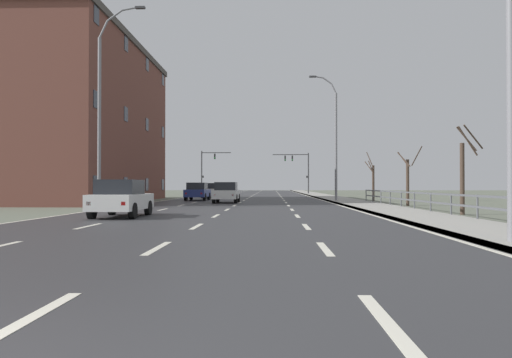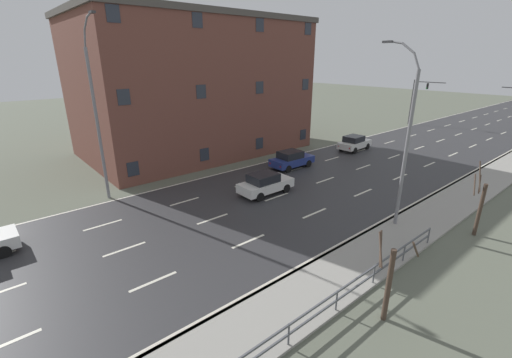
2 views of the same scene
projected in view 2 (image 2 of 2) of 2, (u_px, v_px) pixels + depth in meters
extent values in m
cube|color=#5B6051|center=(380.00, 162.00, 32.24)|extent=(160.00, 160.00, 0.12)
cube|color=#303033|center=(435.00, 142.00, 39.51)|extent=(14.00, 120.00, 0.02)
cube|color=beige|center=(103.00, 225.00, 19.92)|extent=(0.16, 2.20, 0.01)
cube|color=beige|center=(185.00, 201.00, 23.20)|extent=(0.16, 2.20, 0.01)
cube|color=beige|center=(246.00, 184.00, 26.47)|extent=(0.16, 2.20, 0.01)
cube|color=beige|center=(294.00, 170.00, 29.75)|extent=(0.16, 2.20, 0.01)
cube|color=beige|center=(332.00, 159.00, 33.03)|extent=(0.16, 2.20, 0.01)
cube|color=beige|center=(363.00, 150.00, 36.31)|extent=(0.16, 2.20, 0.01)
cube|color=beige|center=(390.00, 142.00, 39.59)|extent=(0.16, 2.20, 0.01)
cube|color=beige|center=(412.00, 136.00, 42.87)|extent=(0.16, 2.20, 0.01)
cube|color=beige|center=(431.00, 130.00, 46.15)|extent=(0.16, 2.20, 0.01)
cube|color=beige|center=(447.00, 125.00, 49.43)|extent=(0.16, 2.20, 0.01)
cube|color=beige|center=(462.00, 121.00, 52.71)|extent=(0.16, 2.20, 0.01)
cube|color=beige|center=(475.00, 117.00, 55.99)|extent=(0.16, 2.20, 0.01)
cube|color=beige|center=(486.00, 114.00, 59.26)|extent=(0.16, 2.20, 0.01)
cube|color=beige|center=(496.00, 111.00, 62.54)|extent=(0.16, 2.20, 0.01)
cube|color=beige|center=(505.00, 109.00, 65.82)|extent=(0.16, 2.20, 0.01)
cube|color=beige|center=(125.00, 249.00, 17.40)|extent=(0.16, 2.20, 0.01)
cube|color=beige|center=(213.00, 219.00, 20.68)|extent=(0.16, 2.20, 0.01)
cube|color=beige|center=(277.00, 197.00, 23.96)|extent=(0.16, 2.20, 0.01)
cube|color=beige|center=(325.00, 180.00, 27.24)|extent=(0.16, 2.20, 0.01)
cube|color=beige|center=(363.00, 167.00, 30.52)|extent=(0.16, 2.20, 0.01)
cube|color=beige|center=(394.00, 156.00, 33.79)|extent=(0.16, 2.20, 0.01)
cube|color=beige|center=(419.00, 148.00, 37.07)|extent=(0.16, 2.20, 0.01)
cube|color=beige|center=(440.00, 140.00, 40.35)|extent=(0.16, 2.20, 0.01)
cube|color=beige|center=(458.00, 134.00, 43.63)|extent=(0.16, 2.20, 0.01)
cube|color=beige|center=(474.00, 129.00, 46.91)|extent=(0.16, 2.20, 0.01)
cube|color=beige|center=(487.00, 124.00, 50.19)|extent=(0.16, 2.20, 0.01)
cube|color=beige|center=(499.00, 120.00, 53.47)|extent=(0.16, 2.20, 0.01)
cube|color=beige|center=(510.00, 117.00, 56.75)|extent=(0.16, 2.20, 0.01)
cube|color=beige|center=(5.00, 345.00, 11.60)|extent=(0.16, 2.20, 0.01)
cube|color=beige|center=(154.00, 282.00, 14.88)|extent=(0.16, 2.20, 0.01)
cube|color=beige|center=(249.00, 241.00, 18.16)|extent=(0.16, 2.20, 0.01)
cube|color=beige|center=(315.00, 213.00, 21.44)|extent=(0.16, 2.20, 0.01)
cube|color=beige|center=(363.00, 193.00, 24.72)|extent=(0.16, 2.20, 0.01)
cube|color=beige|center=(400.00, 177.00, 28.00)|extent=(0.16, 2.20, 0.01)
cube|color=beige|center=(429.00, 164.00, 31.28)|extent=(0.16, 2.20, 0.01)
cube|color=beige|center=(453.00, 154.00, 34.56)|extent=(0.16, 2.20, 0.01)
cube|color=beige|center=(473.00, 146.00, 37.84)|extent=(0.16, 2.20, 0.01)
cube|color=beige|center=(489.00, 139.00, 41.11)|extent=(0.16, 2.20, 0.01)
cube|color=beige|center=(503.00, 133.00, 44.39)|extent=(0.16, 2.20, 0.01)
cube|color=beige|center=(504.00, 154.00, 34.58)|extent=(0.16, 120.00, 0.01)
cube|color=beige|center=(382.00, 133.00, 44.43)|extent=(0.16, 120.00, 0.01)
cube|color=slate|center=(507.00, 154.00, 34.40)|extent=(0.16, 120.00, 0.12)
cylinder|color=#515459|center=(289.00, 336.00, 11.37)|extent=(0.07, 0.07, 1.00)
cylinder|color=#515459|center=(336.00, 302.00, 12.95)|extent=(0.07, 0.07, 1.00)
cylinder|color=#515459|center=(374.00, 275.00, 14.54)|extent=(0.07, 0.07, 1.00)
cylinder|color=#515459|center=(404.00, 254.00, 16.12)|extent=(0.07, 0.07, 1.00)
cylinder|color=#515459|center=(429.00, 236.00, 17.70)|extent=(0.07, 0.07, 1.00)
cylinder|color=slate|center=(406.00, 153.00, 18.48)|extent=(0.20, 0.20, 8.79)
cylinder|color=slate|center=(417.00, 61.00, 17.00)|extent=(0.45, 0.11, 0.81)
cylinder|color=slate|center=(408.00, 48.00, 17.16)|extent=(0.75, 0.11, 0.57)
cylinder|color=slate|center=(395.00, 42.00, 17.60)|extent=(0.85, 0.11, 0.25)
cube|color=#333335|center=(388.00, 42.00, 17.89)|extent=(0.56, 0.24, 0.12)
cylinder|color=slate|center=(98.00, 128.00, 22.21)|extent=(0.20, 0.20, 9.94)
cylinder|color=slate|center=(85.00, 38.00, 20.20)|extent=(0.55, 0.11, 1.02)
cylinder|color=slate|center=(86.00, 23.00, 19.46)|extent=(0.94, 0.11, 0.70)
cylinder|color=slate|center=(89.00, 14.00, 18.63)|extent=(1.07, 0.11, 0.29)
cube|color=#333335|center=(92.00, 12.00, 18.24)|extent=(0.56, 0.24, 0.12)
cylinder|color=#38383A|center=(411.00, 102.00, 49.64)|extent=(0.18, 0.18, 6.39)
cylinder|color=#38383A|center=(430.00, 82.00, 47.09)|extent=(4.32, 0.12, 0.12)
cube|color=black|center=(427.00, 86.00, 47.43)|extent=(0.20, 0.28, 0.80)
sphere|color=#2D2D2D|center=(427.00, 84.00, 47.25)|extent=(0.14, 0.14, 0.14)
sphere|color=#2D2D2D|center=(427.00, 86.00, 47.34)|extent=(0.14, 0.14, 0.14)
sphere|color=green|center=(427.00, 88.00, 47.43)|extent=(0.14, 0.14, 0.14)
cube|color=black|center=(412.00, 106.00, 49.65)|extent=(0.18, 0.12, 0.32)
cube|color=silver|center=(355.00, 144.00, 36.08)|extent=(1.99, 4.19, 0.64)
cube|color=black|center=(354.00, 139.00, 35.71)|extent=(1.67, 2.09, 0.60)
cube|color=slate|center=(359.00, 138.00, 36.33)|extent=(1.41, 0.16, 0.51)
cylinder|color=black|center=(367.00, 146.00, 36.46)|extent=(0.26, 0.67, 0.66)
cylinder|color=black|center=(354.00, 144.00, 37.57)|extent=(0.26, 0.67, 0.66)
cylinder|color=black|center=(355.00, 150.00, 34.82)|extent=(0.26, 0.67, 0.66)
cylinder|color=black|center=(341.00, 148.00, 35.92)|extent=(0.26, 0.67, 0.66)
cube|color=red|center=(339.00, 146.00, 35.22)|extent=(0.16, 0.05, 0.14)
cube|color=red|center=(350.00, 148.00, 34.32)|extent=(0.16, 0.05, 0.14)
cube|color=silver|center=(266.00, 185.00, 24.40)|extent=(1.79, 4.11, 0.64)
cube|color=black|center=(263.00, 178.00, 24.04)|extent=(1.57, 2.01, 0.60)
cube|color=slate|center=(273.00, 175.00, 24.62)|extent=(1.40, 0.09, 0.51)
cylinder|color=black|center=(286.00, 188.00, 24.69)|extent=(0.22, 0.66, 0.66)
cylinder|color=black|center=(271.00, 182.00, 25.86)|extent=(0.22, 0.66, 0.66)
cylinder|color=black|center=(260.00, 197.00, 23.16)|extent=(0.22, 0.66, 0.66)
cylinder|color=black|center=(245.00, 190.00, 24.33)|extent=(0.22, 0.66, 0.66)
cube|color=red|center=(238.00, 189.00, 23.66)|extent=(0.16, 0.04, 0.14)
cube|color=red|center=(250.00, 195.00, 22.70)|extent=(0.16, 0.04, 0.14)
cube|color=navy|center=(292.00, 161.00, 30.21)|extent=(1.83, 4.13, 0.64)
cube|color=black|center=(290.00, 155.00, 29.85)|extent=(1.59, 2.03, 0.60)
cube|color=slate|center=(298.00, 153.00, 30.42)|extent=(1.41, 0.10, 0.51)
cylinder|color=black|center=(308.00, 164.00, 30.48)|extent=(0.23, 0.66, 0.66)
cylinder|color=black|center=(295.00, 160.00, 31.66)|extent=(0.23, 0.66, 0.66)
cylinder|color=black|center=(288.00, 169.00, 28.97)|extent=(0.23, 0.66, 0.66)
cylinder|color=black|center=(275.00, 165.00, 30.15)|extent=(0.23, 0.66, 0.66)
cube|color=red|center=(270.00, 163.00, 29.48)|extent=(0.16, 0.04, 0.14)
cube|color=red|center=(280.00, 167.00, 28.52)|extent=(0.16, 0.04, 0.14)
cylinder|color=black|center=(3.00, 252.00, 16.60)|extent=(0.23, 0.66, 0.66)
cylinder|color=black|center=(0.00, 239.00, 17.75)|extent=(0.23, 0.66, 0.66)
cube|color=brown|center=(194.00, 89.00, 34.44)|extent=(13.31, 21.37, 12.65)
cube|color=#4C4742|center=(189.00, 18.00, 32.22)|extent=(13.58, 21.80, 0.50)
cube|color=#282D38|center=(133.00, 169.00, 25.54)|extent=(0.04, 0.90, 1.10)
cube|color=#282D38|center=(205.00, 154.00, 29.38)|extent=(0.04, 0.90, 1.10)
cube|color=#282D38|center=(259.00, 143.00, 33.22)|extent=(0.04, 0.90, 1.10)
cube|color=#282D38|center=(303.00, 135.00, 37.06)|extent=(0.04, 0.90, 1.10)
cube|color=#282D38|center=(124.00, 97.00, 23.74)|extent=(0.04, 0.90, 1.10)
cube|color=#282D38|center=(201.00, 92.00, 27.58)|extent=(0.04, 0.90, 1.10)
cube|color=#282D38|center=(260.00, 88.00, 31.42)|extent=(0.04, 0.90, 1.10)
cube|color=#282D38|center=(305.00, 84.00, 35.26)|extent=(0.04, 0.90, 1.10)
cube|color=#282D38|center=(113.00, 13.00, 21.94)|extent=(0.04, 0.90, 1.10)
cube|color=#282D38|center=(197.00, 20.00, 25.78)|extent=(0.04, 0.90, 1.10)
cube|color=#282D38|center=(260.00, 25.00, 29.62)|extent=(0.04, 0.90, 1.10)
cube|color=#282D38|center=(308.00, 29.00, 33.46)|extent=(0.04, 0.90, 1.10)
cylinder|color=#423328|center=(388.00, 286.00, 12.28)|extent=(0.20, 0.20, 3.02)
cylinder|color=#423328|center=(416.00, 250.00, 11.34)|extent=(0.35, 1.35, 1.24)
cylinder|color=#423328|center=(381.00, 250.00, 11.80)|extent=(0.68, 0.74, 0.99)
cylinder|color=#423328|center=(381.00, 248.00, 11.85)|extent=(0.58, 0.79, 1.03)
cylinder|color=#423328|center=(480.00, 210.00, 18.37)|extent=(0.20, 0.20, 3.03)
cylinder|color=#423328|center=(480.00, 176.00, 17.80)|extent=(0.53, 0.68, 1.50)
cylinder|color=#423328|center=(480.00, 184.00, 17.99)|extent=(0.30, 0.58, 0.93)
cylinder|color=#423328|center=(475.00, 185.00, 18.06)|extent=(0.50, 0.98, 0.94)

